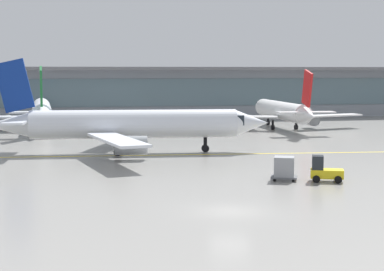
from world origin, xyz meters
name	(u,v)px	position (x,y,z in m)	size (l,w,h in m)	color
ground_plane	(230,211)	(0.00, 0.00, 0.00)	(400.00, 400.00, 0.00)	gray
taxiway_centreline_stripe	(136,155)	(-3.06, 27.99, 0.00)	(110.00, 0.36, 0.01)	yellow
terminal_concourse	(123,92)	(0.00, 81.06, 4.92)	(205.01, 11.00, 9.60)	#8C939E
gate_airplane_1	(42,111)	(-14.06, 60.01, 2.86)	(26.78, 28.80, 9.54)	silver
gate_airplane_2	(282,111)	(22.10, 54.63, 2.72)	(25.51, 27.36, 9.08)	white
taxiing_regional_jet	(131,125)	(-3.45, 30.03, 3.07)	(30.88, 28.62, 10.22)	silver
baggage_tug	(324,171)	(10.16, 9.21, 0.89)	(2.93, 2.33, 2.10)	yellow
cargo_dolly_lead	(284,168)	(7.18, 10.35, 1.05)	(2.53, 2.24, 1.94)	#595B60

